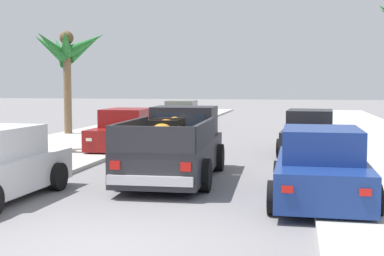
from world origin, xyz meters
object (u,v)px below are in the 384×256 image
object	(u,v)px
pickup_truck	(175,147)
palm_tree_right_mid	(67,51)
car_right_near	(127,131)
car_right_mid	(321,168)
car_left_far	(181,115)
car_left_mid	(310,133)

from	to	relation	value
pickup_truck	palm_tree_right_mid	world-z (taller)	palm_tree_right_mid
pickup_truck	car_right_near	size ratio (longest dim) A/B	1.24
car_right_near	car_right_mid	distance (m)	9.89
palm_tree_right_mid	pickup_truck	bearing A→B (deg)	-53.18
car_right_mid	palm_tree_right_mid	xyz separation A→B (m)	(-11.14, 12.19, 3.26)
car_left_far	car_right_mid	bearing A→B (deg)	-68.72
palm_tree_right_mid	car_left_mid	bearing A→B (deg)	-21.77
palm_tree_right_mid	car_right_mid	bearing A→B (deg)	-47.58
palm_tree_right_mid	car_left_far	bearing A→B (deg)	50.83
car_left_far	car_right_near	bearing A→B (deg)	-88.88
car_right_near	car_right_mid	bearing A→B (deg)	-47.99
car_left_mid	car_right_mid	bearing A→B (deg)	-89.61
car_left_far	palm_tree_right_mid	size ratio (longest dim) A/B	0.87
pickup_truck	car_left_mid	size ratio (longest dim) A/B	1.22
car_right_mid	palm_tree_right_mid	size ratio (longest dim) A/B	0.86
car_right_mid	car_left_far	bearing A→B (deg)	111.28
pickup_truck	car_left_mid	xyz separation A→B (m)	(3.51, 5.70, -0.10)
car_left_mid	car_right_mid	world-z (taller)	same
car_right_near	palm_tree_right_mid	distance (m)	7.39
car_left_far	palm_tree_right_mid	world-z (taller)	palm_tree_right_mid
car_right_near	palm_tree_right_mid	bearing A→B (deg)	133.05
car_right_mid	car_left_far	xyz separation A→B (m)	(-6.81, 17.50, 0.00)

